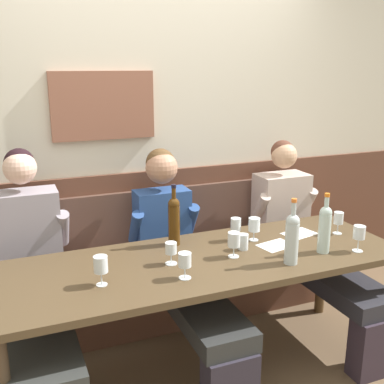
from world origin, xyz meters
TOP-DOWN VIEW (x-y plane):
  - room_wall_back at (-0.00, 1.09)m, footprint 6.80×0.12m
  - wood_wainscot_panel at (0.00, 1.04)m, footprint 6.80×0.03m
  - wall_bench at (0.00, 0.83)m, footprint 2.64×0.42m
  - dining_table at (0.00, 0.14)m, footprint 2.34×0.80m
  - person_center_left_seat at (-0.92, 0.48)m, footprint 0.51×1.26m
  - person_center_right_seat at (-0.03, 0.46)m, footprint 0.48×1.26m
  - person_right_seat at (0.94, 0.47)m, footprint 0.50×1.26m
  - wine_bottle_clear_water at (0.68, -0.04)m, footprint 0.07×0.07m
  - wine_bottle_amber_mid at (-0.09, 0.40)m, footprint 0.07×0.07m
  - wine_bottle_green_tall at (0.42, -0.11)m, footprint 0.08×0.08m
  - wine_glass_mid_left at (0.96, 0.18)m, footprint 0.06×0.06m
  - wine_glass_left_end at (0.40, 0.28)m, footprint 0.07×0.07m
  - wine_glass_mid_right at (-0.20, 0.14)m, footprint 0.07×0.07m
  - wine_glass_center_rear at (0.88, -0.11)m, footprint 0.07×0.07m
  - wine_glass_right_end at (0.29, 0.32)m, footprint 0.06×0.06m
  - wine_glass_center_front at (-0.20, -0.06)m, footprint 0.07×0.07m
  - wine_glass_near_bucket at (0.16, 0.09)m, footprint 0.07×0.07m
  - wine_glass_by_bottle at (-0.61, 0.03)m, footprint 0.07×0.07m
  - water_tumbler_right at (0.27, 0.17)m, footprint 0.06×0.06m
  - tasting_sheet_left_guest at (0.48, 0.15)m, footprint 0.24×0.19m
  - tasting_sheet_right_guest at (0.73, 0.27)m, footprint 0.24×0.19m

SIDE VIEW (x-z plane):
  - wall_bench at x=0.00m, z-range -0.19..0.75m
  - wood_wainscot_panel at x=0.00m, z-range 0.00..1.07m
  - person_right_seat at x=0.94m, z-range -0.02..1.25m
  - person_center_right_seat at x=-0.03m, z-range -0.01..1.26m
  - person_center_left_seat at x=-0.92m, z-range -0.02..1.30m
  - dining_table at x=0.00m, z-range 0.30..1.04m
  - tasting_sheet_left_guest at x=0.48m, z-range 0.75..0.75m
  - tasting_sheet_right_guest at x=0.73m, z-range 0.75..0.75m
  - water_tumbler_right at x=0.27m, z-range 0.75..0.84m
  - wine_glass_mid_right at x=-0.20m, z-range 0.77..0.90m
  - wine_glass_left_end at x=0.40m, z-range 0.77..0.92m
  - wine_glass_center_front at x=-0.20m, z-range 0.77..0.91m
  - wine_glass_right_end at x=0.29m, z-range 0.77..0.92m
  - wine_glass_near_bucket at x=0.16m, z-range 0.77..0.92m
  - wine_glass_mid_left at x=0.96m, z-range 0.78..0.92m
  - wine_glass_by_bottle at x=-0.61m, z-range 0.77..0.93m
  - wine_glass_center_rear at x=0.88m, z-range 0.78..0.93m
  - wine_bottle_clear_water at x=0.68m, z-range 0.72..1.08m
  - wine_bottle_green_tall at x=0.42m, z-range 0.72..1.09m
  - wine_bottle_amber_mid at x=-0.09m, z-range 0.72..1.10m
  - room_wall_back at x=0.00m, z-range 0.00..2.80m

